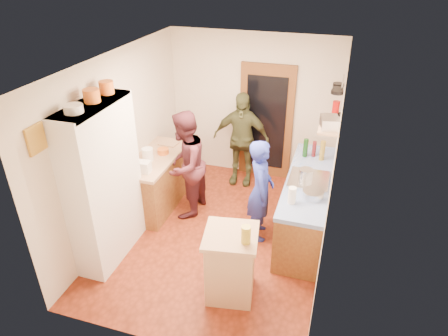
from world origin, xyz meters
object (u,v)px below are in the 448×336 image
at_px(island_base, 231,266).
at_px(right_counter_base, 306,206).
at_px(hutch_body, 104,184).
at_px(person_left, 188,164).
at_px(person_hob, 263,192).
at_px(person_back, 242,139).

bearing_deg(island_base, right_counter_base, 65.63).
height_order(hutch_body, person_left, hutch_body).
distance_m(island_base, person_hob, 1.26).
bearing_deg(person_back, right_counter_base, -42.42).
xyz_separation_m(island_base, person_hob, (0.11, 1.21, 0.34)).
bearing_deg(island_base, hutch_body, 171.46).
bearing_deg(person_left, hutch_body, -25.60).
relative_size(hutch_body, person_hob, 1.42).
bearing_deg(hutch_body, island_base, -8.54).
distance_m(right_counter_base, person_left, 1.89).
distance_m(person_left, person_back, 1.27).
xyz_separation_m(hutch_body, person_hob, (1.90, 0.94, -0.33)).
bearing_deg(person_back, island_base, -80.19).
height_order(person_hob, person_back, person_back).
xyz_separation_m(hutch_body, right_counter_base, (2.50, 1.30, -0.68)).
xyz_separation_m(hutch_body, island_base, (1.79, -0.27, -0.67)).
relative_size(island_base, person_back, 0.51).
bearing_deg(hutch_body, person_hob, 26.38).
distance_m(hutch_body, person_back, 2.68).
relative_size(hutch_body, person_left, 1.28).
xyz_separation_m(right_counter_base, person_hob, (-0.60, -0.36, 0.35)).
relative_size(person_hob, person_left, 0.90).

